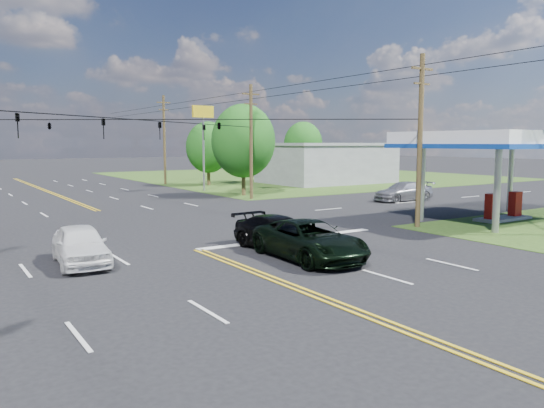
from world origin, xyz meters
TOP-DOWN VIEW (x-y plane):
  - ground at (0.00, 12.00)m, footprint 280.00×280.00m
  - grass_ne at (35.00, 44.00)m, footprint 46.00×48.00m
  - stop_bar at (5.00, 4.00)m, footprint 10.00×0.50m
  - retail_ne at (30.00, 32.00)m, footprint 14.00×10.00m
  - gas_canopy at (19.50, 2.00)m, footprint 12.20×8.20m
  - pole_se at (13.00, 3.00)m, footprint 1.60×0.28m
  - pole_ne at (13.00, 21.00)m, footprint 1.60×0.28m
  - pole_right_far at (13.00, 40.00)m, footprint 1.60×0.28m
  - span_wire_signals at (0.00, 12.00)m, footprint 26.00×18.00m
  - power_lines at (0.00, 10.00)m, footprint 26.04×100.00m
  - tree_right_a at (14.00, 24.00)m, footprint 5.70×5.70m
  - tree_right_b at (16.50, 36.00)m, footprint 4.94×4.94m
  - tree_far_r at (34.00, 42.00)m, footprint 5.32×5.32m
  - pickup_dkgreen at (3.00, -0.18)m, footprint 2.89×5.81m
  - suv_black at (3.00, 2.02)m, footprint 2.40×5.26m
  - pickup_white at (-5.00, 4.00)m, footprint 2.23×4.68m
  - sedan_far at (22.65, 13.00)m, footprint 5.44×2.42m
  - polesign_ne at (13.00, 30.00)m, footprint 2.30×0.45m

SIDE VIEW (x-z plane):
  - ground at x=0.00m, z-range 0.00..0.00m
  - grass_ne at x=35.00m, z-range -0.01..0.01m
  - stop_bar at x=5.00m, z-range -0.01..0.01m
  - suv_black at x=3.00m, z-range 0.00..1.49m
  - pickup_white at x=-5.00m, z-range 0.00..1.54m
  - sedan_far at x=22.65m, z-range 0.00..1.55m
  - pickup_dkgreen at x=3.00m, z-range 0.00..1.58m
  - retail_ne at x=30.00m, z-range 0.00..4.40m
  - tree_right_b at x=16.50m, z-range 0.68..7.76m
  - tree_far_r at x=34.00m, z-range 0.73..8.36m
  - gas_canopy at x=19.50m, z-range 2.04..7.39m
  - tree_right_a at x=14.00m, z-range 0.78..8.96m
  - pole_se at x=13.00m, z-range 0.17..9.67m
  - pole_ne at x=13.00m, z-range 0.17..9.67m
  - pole_right_far at x=13.00m, z-range 0.17..10.17m
  - span_wire_signals at x=0.00m, z-range 5.43..6.56m
  - polesign_ne at x=13.00m, z-range 2.36..10.67m
  - power_lines at x=0.00m, z-range 8.28..8.92m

